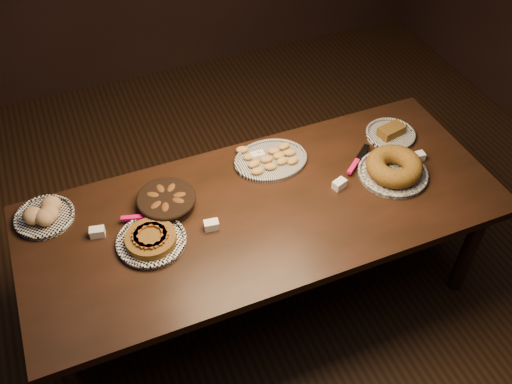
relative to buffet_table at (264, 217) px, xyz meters
name	(u,v)px	position (x,y,z in m)	size (l,w,h in m)	color
ground	(263,294)	(0.00, 0.00, -0.68)	(5.00, 5.00, 0.00)	black
buffet_table	(264,217)	(0.00, 0.00, 0.00)	(2.40, 1.00, 0.75)	black
apple_tart_plate	(151,239)	(-0.58, -0.01, 0.10)	(0.33, 0.35, 0.06)	white
madeleine_platter	(270,159)	(0.16, 0.30, 0.09)	(0.40, 0.32, 0.05)	black
bundt_cake_plate	(394,168)	(0.71, -0.04, 0.12)	(0.41, 0.43, 0.11)	black
croissant_basket	(166,200)	(-0.44, 0.19, 0.12)	(0.36, 0.36, 0.07)	black
bread_roll_plate	(44,215)	(-1.02, 0.33, 0.11)	(0.29, 0.29, 0.09)	white
loaf_plate	(391,133)	(0.87, 0.23, 0.09)	(0.28, 0.28, 0.06)	black
tent_cards	(270,189)	(0.06, 0.09, 0.10)	(1.78, 0.42, 0.04)	white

